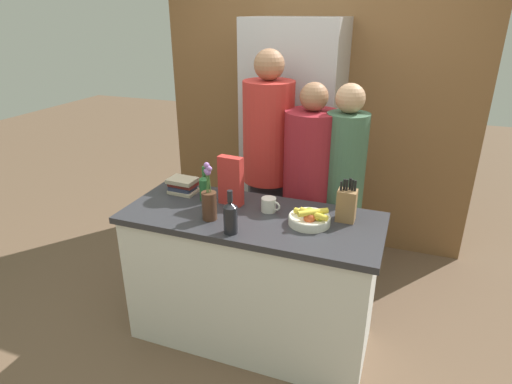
# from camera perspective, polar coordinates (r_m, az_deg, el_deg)

# --- Properties ---
(ground_plane) EXTENTS (14.00, 14.00, 0.00)m
(ground_plane) POSITION_cam_1_polar(r_m,az_deg,el_deg) (3.10, -0.56, -18.31)
(ground_plane) COLOR brown
(kitchen_island) EXTENTS (1.58, 0.66, 0.91)m
(kitchen_island) POSITION_cam_1_polar(r_m,az_deg,el_deg) (2.82, -0.60, -11.37)
(kitchen_island) COLOR silver
(kitchen_island) RESTS_ON ground_plane
(back_wall_wood) EXTENTS (2.78, 0.12, 2.60)m
(back_wall_wood) POSITION_cam_1_polar(r_m,az_deg,el_deg) (3.93, 7.87, 11.82)
(back_wall_wood) COLOR brown
(back_wall_wood) RESTS_ON ground_plane
(refrigerator) EXTENTS (0.76, 0.63, 2.01)m
(refrigerator) POSITION_cam_1_polar(r_m,az_deg,el_deg) (3.68, 4.98, 6.45)
(refrigerator) COLOR #B7B7BC
(refrigerator) RESTS_ON ground_plane
(fruit_bowl) EXTENTS (0.24, 0.24, 0.11)m
(fruit_bowl) POSITION_cam_1_polar(r_m,az_deg,el_deg) (2.49, 7.23, -3.44)
(fruit_bowl) COLOR silver
(fruit_bowl) RESTS_ON kitchen_island
(knife_block) EXTENTS (0.11, 0.09, 0.26)m
(knife_block) POSITION_cam_1_polar(r_m,az_deg,el_deg) (2.55, 11.98, -1.66)
(knife_block) COLOR olive
(knife_block) RESTS_ON kitchen_island
(flower_vase) EXTENTS (0.09, 0.09, 0.35)m
(flower_vase) POSITION_cam_1_polar(r_m,az_deg,el_deg) (2.52, -6.27, -1.30)
(flower_vase) COLOR #4C2D1E
(flower_vase) RESTS_ON kitchen_island
(cereal_box) EXTENTS (0.16, 0.08, 0.32)m
(cereal_box) POSITION_cam_1_polar(r_m,az_deg,el_deg) (2.69, -3.38, 1.50)
(cereal_box) COLOR red
(cereal_box) RESTS_ON kitchen_island
(coffee_mug) EXTENTS (0.13, 0.09, 0.09)m
(coffee_mug) POSITION_cam_1_polar(r_m,az_deg,el_deg) (2.63, 1.75, -1.70)
(coffee_mug) COLOR silver
(coffee_mug) RESTS_ON kitchen_island
(book_stack) EXTENTS (0.20, 0.16, 0.10)m
(book_stack) POSITION_cam_1_polar(r_m,az_deg,el_deg) (2.94, -9.71, 0.89)
(book_stack) COLOR #B7A88E
(book_stack) RESTS_ON kitchen_island
(bottle_oil) EXTENTS (0.07, 0.07, 0.23)m
(bottle_oil) POSITION_cam_1_polar(r_m,az_deg,el_deg) (2.79, -6.85, 0.70)
(bottle_oil) COLOR #286633
(bottle_oil) RESTS_ON kitchen_island
(bottle_vinegar) EXTENTS (0.08, 0.08, 0.25)m
(bottle_vinegar) POSITION_cam_1_polar(r_m,az_deg,el_deg) (2.36, -3.42, -3.27)
(bottle_vinegar) COLOR black
(bottle_vinegar) RESTS_ON kitchen_island
(person_at_sink) EXTENTS (0.37, 0.37, 1.82)m
(person_at_sink) POSITION_cam_1_polar(r_m,az_deg,el_deg) (3.17, 1.62, 4.14)
(person_at_sink) COLOR #383842
(person_at_sink) RESTS_ON ground_plane
(person_in_blue) EXTENTS (0.38, 0.38, 1.63)m
(person_in_blue) POSITION_cam_1_polar(r_m,az_deg,el_deg) (3.06, 7.13, 0.87)
(person_in_blue) COLOR #383842
(person_in_blue) RESTS_ON ground_plane
(person_in_red_tee) EXTENTS (0.28, 0.28, 1.63)m
(person_in_red_tee) POSITION_cam_1_polar(r_m,az_deg,el_deg) (3.00, 11.50, 0.72)
(person_in_red_tee) COLOR #383842
(person_in_red_tee) RESTS_ON ground_plane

